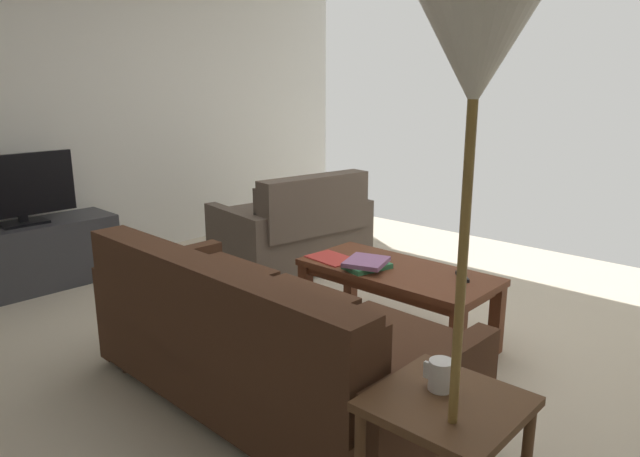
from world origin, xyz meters
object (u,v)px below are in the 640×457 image
(tv_remote, at_px, (462,277))
(loose_magazine, at_px, (332,258))
(coffee_mug, at_px, (441,375))
(coffee_table, at_px, (397,280))
(flat_tv, at_px, (19,188))
(sofa_main, at_px, (259,341))
(loveseat_near, at_px, (295,228))
(end_table, at_px, (445,432))
(floor_lamp, at_px, (473,100))
(book_stack, at_px, (367,264))
(tv_stand, at_px, (28,257))

(tv_remote, height_order, loose_magazine, tv_remote)
(coffee_mug, bearing_deg, coffee_table, -50.53)
(loose_magazine, bearing_deg, flat_tv, -57.62)
(sofa_main, height_order, loveseat_near, loveseat_near)
(end_table, distance_m, floor_lamp, 1.04)
(end_table, height_order, book_stack, end_table)
(loveseat_near, bearing_deg, coffee_mug, 143.38)
(end_table, relative_size, loose_magazine, 2.00)
(flat_tv, relative_size, coffee_mug, 7.75)
(flat_tv, bearing_deg, tv_stand, -45.99)
(tv_stand, bearing_deg, flat_tv, 134.01)
(book_stack, xyz_separation_m, loose_magazine, (0.28, -0.01, -0.03))
(sofa_main, relative_size, tv_stand, 1.54)
(book_stack, bearing_deg, loveseat_near, -28.16)
(coffee_mug, relative_size, book_stack, 0.33)
(sofa_main, relative_size, coffee_mug, 19.48)
(loveseat_near, height_order, book_stack, loveseat_near)
(tv_stand, relative_size, coffee_mug, 12.64)
(coffee_table, relative_size, tv_remote, 7.98)
(end_table, xyz_separation_m, book_stack, (1.24, -1.19, 0.00))
(coffee_table, distance_m, floor_lamp, 2.15)
(coffee_table, bearing_deg, loose_magazine, 15.81)
(sofa_main, height_order, coffee_mug, sofa_main)
(sofa_main, height_order, floor_lamp, floor_lamp)
(loveseat_near, bearing_deg, coffee_table, 158.41)
(loveseat_near, relative_size, loose_magazine, 4.31)
(sofa_main, bearing_deg, end_table, 168.81)
(flat_tv, height_order, coffee_mug, flat_tv)
(tv_stand, distance_m, flat_tv, 0.52)
(coffee_table, distance_m, tv_remote, 0.40)
(end_table, bearing_deg, sofa_main, -11.19)
(coffee_mug, bearing_deg, end_table, 141.93)
(floor_lamp, height_order, tv_remote, floor_lamp)
(sofa_main, xyz_separation_m, tv_stand, (2.52, 0.06, -0.10))
(floor_lamp, height_order, book_stack, floor_lamp)
(coffee_table, bearing_deg, sofa_main, 88.39)
(coffee_table, xyz_separation_m, loose_magazine, (0.42, 0.12, 0.07))
(flat_tv, relative_size, tv_remote, 5.34)
(end_table, bearing_deg, coffee_mug, -38.07)
(loveseat_near, height_order, tv_stand, loveseat_near)
(book_stack, height_order, loose_magazine, book_stack)
(sofa_main, bearing_deg, floor_lamp, 165.17)
(flat_tv, bearing_deg, end_table, 177.42)
(end_table, xyz_separation_m, floor_lamp, (-0.07, 0.09, 1.03))
(tv_stand, bearing_deg, sofa_main, -178.66)
(end_table, height_order, tv_stand, end_table)
(loveseat_near, relative_size, end_table, 2.16)
(coffee_table, relative_size, coffee_mug, 11.57)
(end_table, xyz_separation_m, tv_remote, (0.72, -1.42, -0.02))
(coffee_mug, xyz_separation_m, loose_magazine, (1.47, -1.15, -0.19))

